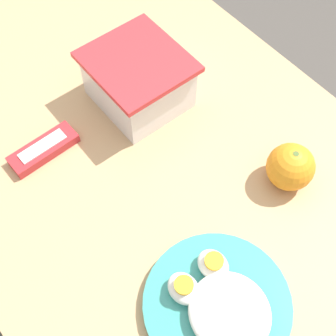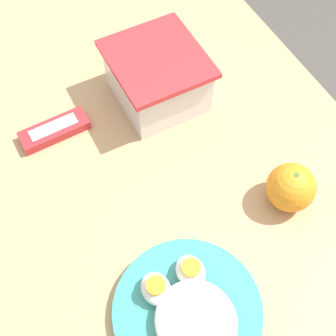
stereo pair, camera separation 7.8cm
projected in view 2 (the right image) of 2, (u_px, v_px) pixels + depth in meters
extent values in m
plane|color=#4C4742|center=(168.00, 296.00, 1.46)|extent=(10.00, 10.00, 0.00)
cube|color=tan|center=(168.00, 175.00, 0.82)|extent=(1.29, 0.71, 0.03)
cylinder|color=#A07D56|center=(166.00, 58.00, 1.49)|extent=(0.05, 0.05, 0.74)
cube|color=white|center=(157.00, 79.00, 0.86)|extent=(0.16, 0.15, 0.09)
cube|color=#CCBC84|center=(158.00, 87.00, 0.88)|extent=(0.14, 0.13, 0.05)
cube|color=red|center=(157.00, 59.00, 0.81)|extent=(0.17, 0.16, 0.01)
ellipsoid|color=gray|center=(141.00, 67.00, 0.88)|extent=(0.05, 0.04, 0.03)
ellipsoid|color=gray|center=(155.00, 81.00, 0.86)|extent=(0.05, 0.04, 0.02)
ellipsoid|color=gray|center=(174.00, 94.00, 0.84)|extent=(0.07, 0.05, 0.03)
sphere|color=orange|center=(291.00, 187.00, 0.75)|extent=(0.08, 0.08, 0.08)
cylinder|color=#4C662D|center=(297.00, 175.00, 0.71)|extent=(0.01, 0.01, 0.00)
cylinder|color=teal|center=(187.00, 311.00, 0.68)|extent=(0.22, 0.22, 0.02)
ellipsoid|color=white|center=(196.00, 321.00, 0.64)|extent=(0.12, 0.11, 0.03)
ellipsoid|color=white|center=(156.00, 289.00, 0.67)|extent=(0.05, 0.04, 0.03)
cylinder|color=#F4A823|center=(156.00, 285.00, 0.65)|extent=(0.03, 0.03, 0.01)
ellipsoid|color=white|center=(191.00, 271.00, 0.68)|extent=(0.05, 0.04, 0.03)
cylinder|color=#F4A823|center=(191.00, 267.00, 0.67)|extent=(0.03, 0.03, 0.01)
cube|color=#B7282D|center=(54.00, 130.00, 0.84)|extent=(0.05, 0.13, 0.02)
cube|color=white|center=(53.00, 127.00, 0.83)|extent=(0.03, 0.09, 0.00)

